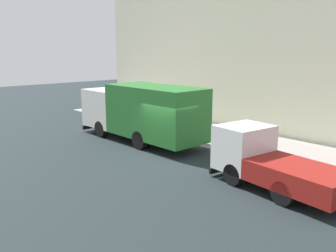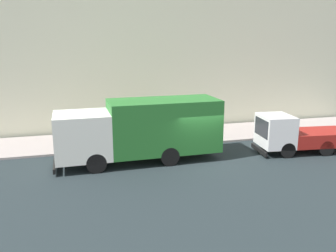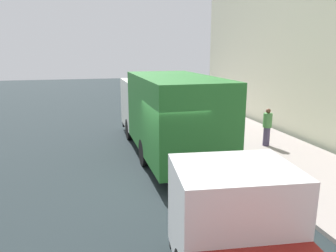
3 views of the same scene
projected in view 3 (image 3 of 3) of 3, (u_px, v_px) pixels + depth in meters
name	position (u px, v px, depth m)	size (l,w,h in m)	color
ground	(159.00, 183.00, 10.17)	(80.00, 80.00, 0.00)	#20292C
sidewalk	(299.00, 167.00, 11.39)	(4.31, 30.00, 0.12)	#9D928E
large_utility_truck	(166.00, 111.00, 12.75)	(2.70, 8.60, 3.23)	white
pedestrian_walking	(225.00, 113.00, 16.17)	(0.49, 0.49, 1.69)	#513D47
pedestrian_standing	(267.00, 126.00, 13.56)	(0.53, 0.53, 1.62)	#473C5A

